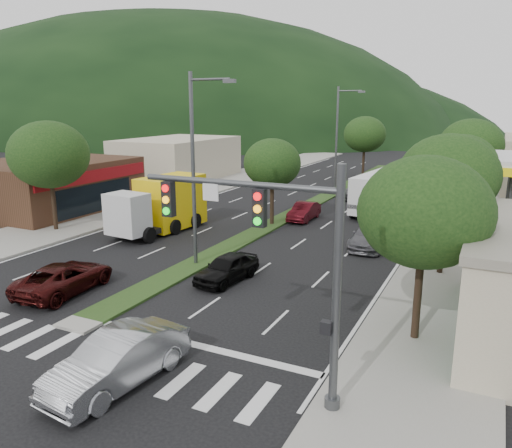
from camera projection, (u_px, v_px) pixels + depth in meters
The scene contains 28 objects.
ground at pixel (87, 321), 19.88m from camera, with size 160.00×160.00×0.00m, color black.
sidewalk_right at pixel (467, 221), 36.41m from camera, with size 5.00×90.00×0.15m, color gray.
sidewalk_left at pixel (177, 194), 47.24m from camera, with size 6.00×90.00×0.15m, color gray.
median at pixel (318, 200), 44.35m from camera, with size 1.60×56.00×0.12m, color #1B3A15.
crosswalk at pixel (47, 342), 18.13m from camera, with size 19.00×2.20×0.01m, color silver.
traffic_signal at pixel (282, 247), 13.61m from camera, with size 6.12×0.40×7.00m.
shop_left at pixel (49, 185), 40.36m from camera, with size 10.15×12.00×4.00m.
bldg_left_far at pixel (178, 159), 57.13m from camera, with size 9.00×14.00×4.60m, color beige.
hill_far at pixel (154, 132), 150.01m from camera, with size 176.00×132.00×82.00m, color black.
tree_r_a at pixel (425, 212), 17.15m from camera, with size 4.60×4.60×6.63m.
tree_r_b at pixel (448, 176), 24.09m from camera, with size 4.80×4.80×6.94m.
tree_r_c at pixel (460, 164), 31.15m from camera, with size 4.40×4.40×6.48m.
tree_r_d at pixel (471, 146), 39.79m from camera, with size 5.00×5.00×7.17m.
tree_r_e at pixel (477, 141), 48.60m from camera, with size 4.60×4.60×6.71m.
tree_med_near at pixel (272, 163), 34.58m from camera, with size 4.00×4.00×6.02m.
tree_med_far at pixel (365, 134), 57.17m from camera, with size 4.80×4.80×6.94m.
tree_l_a at pixel (49, 155), 32.71m from camera, with size 5.20×5.20×7.25m.
streetlight_near at pixel (196, 161), 25.47m from camera, with size 2.60×0.25×10.00m.
streetlight_mid at pixel (339, 135), 47.33m from camera, with size 2.60×0.25×10.00m.
sedan_silver at pixel (118, 360), 15.27m from camera, with size 1.72×4.94×1.63m, color #9D9FA4.
suv_maroon at pixel (65, 277), 22.85m from camera, with size 2.31×5.01×1.39m, color black.
car_queue_a at pixel (227, 268), 24.26m from camera, with size 1.58×3.93×1.34m, color black.
car_queue_b at pixel (371, 236), 30.03m from camera, with size 1.95×4.81×1.40m, color #545359.
car_queue_c at pixel (304, 211), 37.02m from camera, with size 1.38×3.96×1.30m, color #510D15.
car_queue_d at pixel (395, 206), 38.98m from camera, with size 2.22×4.81×1.34m, color black.
car_queue_e at pixel (356, 191), 45.22m from camera, with size 1.67×4.15×1.42m, color #48484C.
box_truck at pixel (163, 206), 33.60m from camera, with size 3.41×7.58×3.63m.
motorhome at pixel (381, 192), 39.33m from camera, with size 3.38×8.47×3.17m.
Camera 1 is at (14.10, -13.61, 8.47)m, focal length 35.00 mm.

